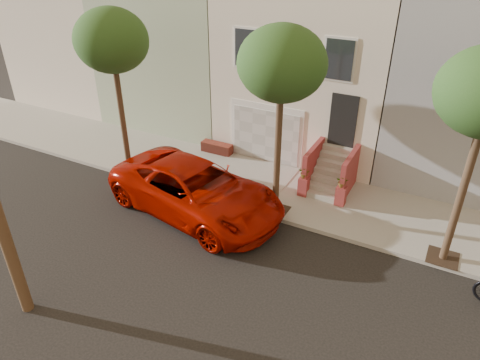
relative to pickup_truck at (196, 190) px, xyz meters
The scene contains 6 objects.
ground 3.25m from the pickup_truck, 61.32° to the right, with size 90.00×90.00×0.00m, color black.
sidewalk 3.12m from the pickup_truck, 60.10° to the left, with size 40.00×3.70×0.15m, color #9B998D.
house_row 9.01m from the pickup_truck, 79.92° to the left, with size 33.10×11.70×7.00m.
tree_left 6.03m from the pickup_truck, 163.85° to the left, with size 2.70×2.57×6.30m.
tree_mid 5.16m from the pickup_truck, 24.86° to the left, with size 2.70×2.57×6.30m.
pickup_truck is the anchor object (origin of this frame).
Camera 1 is at (5.89, -8.03, 8.77)m, focal length 32.96 mm.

